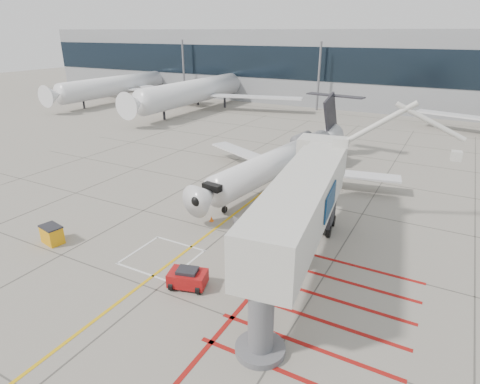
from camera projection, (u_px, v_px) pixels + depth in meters
The scene contains 13 objects.
ground_plane at pixel (196, 258), 26.15m from camera, with size 260.00×260.00×0.00m, color gray.
regional_jet at pixel (268, 152), 36.06m from camera, with size 21.81×27.50×7.21m, color silver, non-canonical shape.
jet_bridge at pixel (299, 214), 22.96m from camera, with size 9.54×20.14×8.06m, color silver, non-canonical shape.
pushback_tug at pixel (188, 277), 22.97m from camera, with size 2.13×1.33×1.24m, color #A61011, non-canonical shape.
spill_bin at pixel (52, 234), 27.76m from camera, with size 1.50×1.00×1.30m, color orange, non-canonical shape.
baggage_cart at pixel (246, 224), 29.45m from camera, with size 1.69×1.07×1.07m, color #58575C, non-canonical shape.
ground_power_unit at pixel (288, 252), 25.09m from camera, with size 2.21×1.29×1.75m, color silver, non-canonical shape.
cone_nose at pixel (211, 219), 31.07m from camera, with size 0.31×0.31×0.44m, color #FF640D.
cone_side at pixel (275, 217), 31.38m from camera, with size 0.31×0.31×0.43m, color orange.
terminal_building at pixel (448, 69), 76.02m from camera, with size 180.00×28.00×14.00m, color gray.
terminal_glass_band at pixel (444, 69), 64.22m from camera, with size 180.00×0.10×6.00m, color black.
bg_aircraft_a at pixel (124, 72), 83.37m from camera, with size 34.42×38.25×11.47m, color silver, non-canonical shape.
bg_aircraft_b at pixel (204, 74), 74.33m from camera, with size 37.14×41.27×12.38m, color silver, non-canonical shape.
Camera 1 is at (13.38, -18.48, 13.78)m, focal length 30.00 mm.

